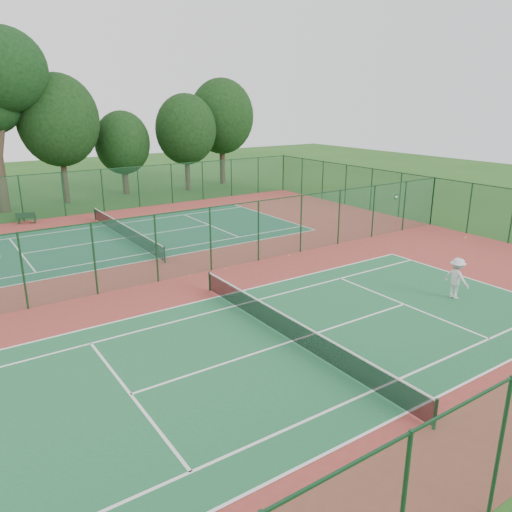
{
  "coord_description": "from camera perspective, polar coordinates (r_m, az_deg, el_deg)",
  "views": [
    {
      "loc": [
        -10.76,
        -22.41,
        8.79
      ],
      "look_at": [
        2.13,
        -3.42,
        1.6
      ],
      "focal_mm": 35.0,
      "sensor_mm": 36.0,
      "label": 1
    }
  ],
  "objects": [
    {
      "name": "ground",
      "position": [
        26.37,
        -8.03,
        -2.26
      ],
      "size": [
        120.0,
        120.0,
        0.0
      ],
      "primitive_type": "plane",
      "color": "#245219",
      "rests_on": "ground"
    },
    {
      "name": "red_pad",
      "position": [
        26.37,
        -8.03,
        -2.25
      ],
      "size": [
        40.0,
        36.0,
        0.01
      ],
      "primitive_type": "cube",
      "color": "maroon",
      "rests_on": "ground"
    },
    {
      "name": "court_near",
      "position": [
        19.31,
        4.13,
        -9.69
      ],
      "size": [
        23.77,
        10.97,
        0.01
      ],
      "primitive_type": "cube",
      "color": "#1F643B",
      "rests_on": "red_pad"
    },
    {
      "name": "court_far",
      "position": [
        34.35,
        -14.75,
        2.01
      ],
      "size": [
        23.77,
        10.97,
        0.01
      ],
      "primitive_type": "cube",
      "color": "#1B573B",
      "rests_on": "red_pad"
    },
    {
      "name": "fence_north",
      "position": [
        42.41,
        -19.12,
        6.9
      ],
      "size": [
        40.0,
        0.09,
        3.5
      ],
      "color": "#184A2B",
      "rests_on": "ground"
    },
    {
      "name": "fence_east",
      "position": [
        38.71,
        19.52,
        5.93
      ],
      "size": [
        0.09,
        36.0,
        3.5
      ],
      "rotation": [
        0.0,
        0.0,
        1.57
      ],
      "color": "#16442C",
      "rests_on": "ground"
    },
    {
      "name": "fence_divider",
      "position": [
        25.84,
        -8.2,
        1.42
      ],
      "size": [
        40.0,
        0.09,
        3.5
      ],
      "color": "#1B5336",
      "rests_on": "ground"
    },
    {
      "name": "tennis_net_near",
      "position": [
        19.07,
        4.17,
        -8.28
      ],
      "size": [
        0.1,
        12.9,
        0.97
      ],
      "color": "#14371E",
      "rests_on": "ground"
    },
    {
      "name": "tennis_net_far",
      "position": [
        34.21,
        -14.81,
        2.86
      ],
      "size": [
        0.1,
        12.9,
        0.97
      ],
      "color": "#143922",
      "rests_on": "ground"
    },
    {
      "name": "player_near",
      "position": [
        24.68,
        21.93,
        -2.36
      ],
      "size": [
        0.72,
        1.25,
        1.93
      ],
      "primitive_type": "imported",
      "rotation": [
        0.0,
        0.0,
        1.57
      ],
      "color": "silver",
      "rests_on": "court_near"
    },
    {
      "name": "bench",
      "position": [
        40.77,
        -24.79,
        3.98
      ],
      "size": [
        1.44,
        0.89,
        0.86
      ],
      "rotation": [
        0.0,
        0.0,
        -0.38
      ],
      "color": "#11321B",
      "rests_on": "red_pad"
    },
    {
      "name": "stray_ball_a",
      "position": [
        29.39,
        3.78,
        0.05
      ],
      "size": [
        0.07,
        0.07,
        0.07
      ],
      "primitive_type": "sphere",
      "color": "#BAD130",
      "rests_on": "red_pad"
    },
    {
      "name": "stray_ball_b",
      "position": [
        27.09,
        -3.5,
        -1.47
      ],
      "size": [
        0.07,
        0.07,
        0.07
      ],
      "primitive_type": "sphere",
      "color": "#DBEC36",
      "rests_on": "red_pad"
    },
    {
      "name": "stray_ball_c",
      "position": [
        26.21,
        -7.56,
        -2.26
      ],
      "size": [
        0.06,
        0.06,
        0.06
      ],
      "primitive_type": "sphere",
      "color": "gold",
      "rests_on": "red_pad"
    },
    {
      "name": "evergreen_row",
      "position": [
        48.8,
        -20.36,
        5.94
      ],
      "size": [
        39.0,
        5.0,
        12.0
      ],
      "primitive_type": null,
      "color": "black",
      "rests_on": "ground"
    }
  ]
}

